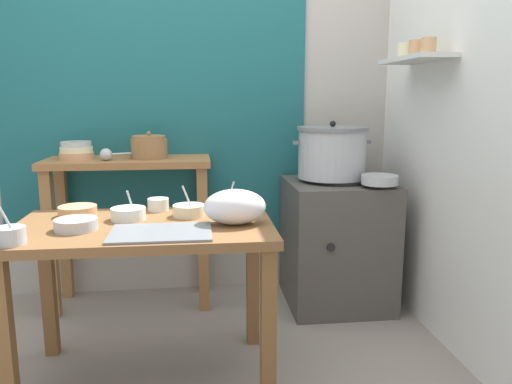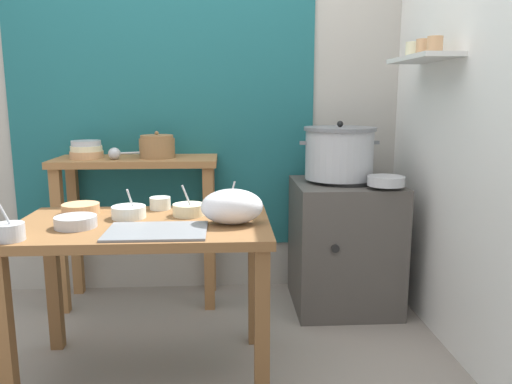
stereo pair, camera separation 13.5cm
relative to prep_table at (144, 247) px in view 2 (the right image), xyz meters
The scene contains 20 objects.
ground_plane 0.62m from the prep_table, 18.31° to the left, with size 9.00×9.00×0.00m, color gray.
wall_back 1.35m from the prep_table, 79.77° to the left, with size 4.40×0.12×2.60m.
wall_right 1.69m from the prep_table, ahead, with size 0.30×3.20×2.60m.
prep_table is the anchor object (origin of this frame).
back_shelf_table 0.89m from the prep_table, 101.27° to the left, with size 0.96×0.40×0.90m.
stove_block 1.32m from the prep_table, 34.72° to the left, with size 0.60×0.61×0.78m.
steamer_pot 1.32m from the prep_table, 36.47° to the left, with size 0.47×0.42×0.34m.
clay_pot 0.94m from the prep_table, 93.05° to the left, with size 0.21×0.21×0.16m.
bowl_stack_enamel 1.04m from the prep_table, 117.98° to the left, with size 0.19×0.19×0.10m.
ladle 0.90m from the prep_table, 108.90° to the left, with size 0.27×0.12×0.07m.
serving_tray 0.22m from the prep_table, 63.88° to the right, with size 0.40×0.28×0.01m, color slate.
plastic_bag 0.43m from the prep_table, ahead, with size 0.27×0.18×0.15m, color white.
wide_pan 1.35m from the prep_table, 22.44° to the left, with size 0.20×0.20×0.05m, color #B7BABF.
prep_bowl_0 0.31m from the prep_table, 165.04° to the right, with size 0.17×0.17×0.05m.
prep_bowl_1 0.18m from the prep_table, 131.56° to the left, with size 0.15×0.15×0.14m.
prep_bowl_2 0.26m from the prep_table, 32.17° to the left, with size 0.15×0.15×0.15m.
prep_bowl_3 0.39m from the prep_table, 150.05° to the left, with size 0.17×0.17×0.05m.
prep_bowl_4 0.30m from the prep_table, 80.70° to the left, with size 0.10×0.10×0.06m.
prep_bowl_5 0.54m from the prep_table, 150.73° to the right, with size 0.11×0.11×0.15m.
prep_bowl_6 0.47m from the prep_table, 28.18° to the left, with size 0.12×0.12×0.14m.
Camera 2 is at (0.25, -2.17, 1.25)m, focal length 34.98 mm.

